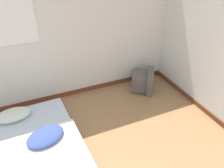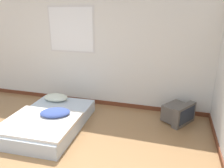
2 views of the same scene
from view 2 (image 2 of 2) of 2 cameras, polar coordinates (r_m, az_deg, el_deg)
name	(u,v)px [view 2 (image 2 of 2)]	position (r m, az deg, el deg)	size (l,w,h in m)	color
wall_back	(75,47)	(4.97, -9.56, 9.57)	(8.25, 0.08, 2.60)	silver
mattress_bed	(49,120)	(4.23, -16.03, -8.95)	(1.27, 1.81, 0.38)	silver
crt_tv	(178,113)	(4.41, 16.91, -7.25)	(0.64, 0.68, 0.39)	#56514C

